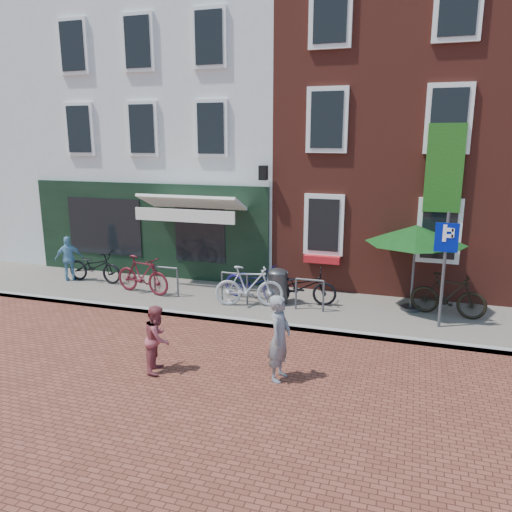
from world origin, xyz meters
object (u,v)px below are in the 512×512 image
(bicycle_3, at_px, (249,286))
(parking_sign, at_px, (445,254))
(woman, at_px, (279,338))
(bicycle_0, at_px, (95,266))
(bicycle_2, at_px, (254,282))
(bicycle_1, at_px, (142,275))
(bicycle_5, at_px, (448,295))
(litter_bin, at_px, (277,284))
(bicycle_4, at_px, (301,287))
(parasol, at_px, (416,231))
(boy, at_px, (157,338))
(cafe_person, at_px, (69,259))

(bicycle_3, bearing_deg, parking_sign, -104.43)
(woman, relative_size, bicycle_0, 0.88)
(parking_sign, height_order, bicycle_2, parking_sign)
(bicycle_1, bearing_deg, bicycle_3, -82.62)
(bicycle_3, distance_m, bicycle_5, 4.90)
(bicycle_3, height_order, bicycle_5, same)
(parking_sign, xyz_separation_m, bicycle_5, (0.21, 0.82, -1.18))
(litter_bin, distance_m, bicycle_5, 4.22)
(parking_sign, relative_size, bicycle_1, 1.51)
(parking_sign, xyz_separation_m, bicycle_4, (-3.38, 0.61, -1.24))
(bicycle_0, height_order, bicycle_2, same)
(parking_sign, xyz_separation_m, bicycle_0, (-9.76, 0.77, -1.24))
(parasol, bearing_deg, parking_sign, -58.19)
(bicycle_5, bearing_deg, bicycle_4, 102.84)
(litter_bin, height_order, bicycle_1, bicycle_1)
(boy, height_order, bicycle_0, boy)
(bicycle_3, bearing_deg, cafe_person, 70.59)
(bicycle_3, bearing_deg, bicycle_5, -94.71)
(woman, xyz_separation_m, bicycle_1, (-4.91, 3.60, -0.17))
(parking_sign, height_order, parasol, parking_sign)
(woman, xyz_separation_m, bicycle_4, (-0.48, 3.99, -0.23))
(cafe_person, xyz_separation_m, bicycle_2, (5.91, -0.06, -0.20))
(bicycle_4, bearing_deg, bicycle_1, 85.64)
(parking_sign, relative_size, bicycle_4, 1.46)
(bicycle_5, bearing_deg, cafe_person, 100.18)
(parasol, bearing_deg, bicycle_1, -173.43)
(parking_sign, bearing_deg, litter_bin, 172.79)
(boy, distance_m, bicycle_0, 6.43)
(cafe_person, distance_m, bicycle_3, 5.99)
(boy, relative_size, cafe_person, 0.95)
(parking_sign, relative_size, bicycle_0, 1.46)
(bicycle_4, bearing_deg, boy, 147.97)
(cafe_person, bearing_deg, parasol, 148.34)
(bicycle_1, bearing_deg, parasol, -73.52)
(boy, distance_m, cafe_person, 6.98)
(bicycle_1, bearing_deg, bicycle_0, 83.80)
(bicycle_0, relative_size, bicycle_4, 1.00)
(bicycle_1, bearing_deg, woman, -116.30)
(parasol, distance_m, woman, 5.14)
(bicycle_1, xyz_separation_m, bicycle_5, (8.02, 0.61, 0.00))
(litter_bin, relative_size, bicycle_0, 0.55)
(woman, xyz_separation_m, bicycle_0, (-6.86, 4.16, -0.23))
(parasol, relative_size, bicycle_4, 1.34)
(bicycle_3, distance_m, bicycle_4, 1.36)
(bicycle_0, xyz_separation_m, bicycle_1, (1.95, -0.56, 0.05))
(woman, distance_m, bicycle_4, 4.03)
(parking_sign, xyz_separation_m, bicycle_2, (-4.68, 0.61, -1.24))
(litter_bin, height_order, bicycle_2, litter_bin)
(parasol, xyz_separation_m, bicycle_5, (0.85, -0.21, -1.50))
(bicycle_4, bearing_deg, litter_bin, 89.92)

